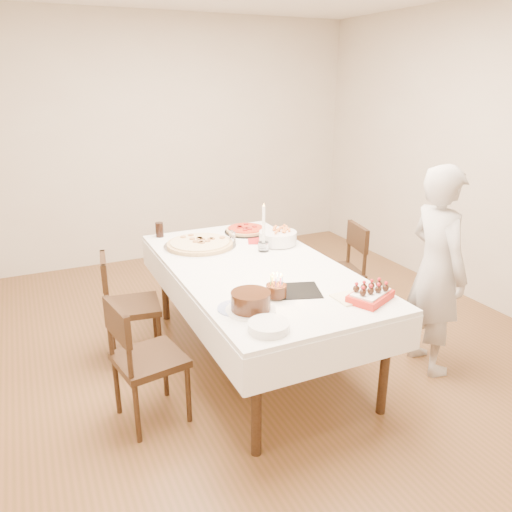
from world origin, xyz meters
name	(u,v)px	position (x,y,z in m)	size (l,w,h in m)	color
floor	(262,347)	(0.00, 0.00, 0.00)	(5.00, 5.00, 0.00)	brown
wall_back	(167,141)	(0.00, 2.50, 1.35)	(4.50, 0.04, 2.70)	beige
wall_right	(491,159)	(2.25, 0.00, 1.35)	(0.04, 5.00, 2.70)	beige
dining_table	(256,313)	(-0.11, -0.12, 0.38)	(1.14, 2.14, 0.75)	white
chair_right_savory	(336,273)	(0.81, 0.21, 0.43)	(0.44, 0.44, 0.85)	#321D10
chair_left_savory	(133,306)	(-0.93, 0.30, 0.42)	(0.43, 0.43, 0.83)	#321D10
chair_left_dessert	(150,359)	(-1.00, -0.48, 0.41)	(0.42, 0.42, 0.83)	#321D10
person	(436,271)	(1.00, -0.73, 0.75)	(0.55, 0.36, 1.50)	beige
pizza_white	(200,244)	(-0.33, 0.48, 0.77)	(0.58, 0.58, 0.04)	beige
pizza_pepperoni	(246,230)	(0.16, 0.67, 0.77)	(0.38, 0.38, 0.04)	red
red_placemat	(263,240)	(0.21, 0.42, 0.75)	(0.26, 0.26, 0.01)	#B21E1E
pasta_bowl	(278,237)	(0.26, 0.26, 0.81)	(0.30, 0.30, 0.10)	white
taper_candle	(264,227)	(0.08, 0.16, 0.94)	(0.08, 0.08, 0.38)	white
shaker_pair	(234,238)	(-0.06, 0.42, 0.80)	(0.09, 0.09, 0.10)	white
cola_glass	(160,230)	(-0.55, 0.87, 0.81)	(0.07, 0.07, 0.12)	black
layer_cake	(251,302)	(-0.45, -0.76, 0.81)	(0.29, 0.29, 0.12)	#32180C
cake_board	(299,291)	(-0.05, -0.63, 0.75)	(0.26, 0.26, 0.01)	black
birthday_cake	(276,285)	(-0.23, -0.66, 0.83)	(0.13, 0.13, 0.14)	#391E0F
strawberry_box	(370,295)	(0.27, -0.94, 0.79)	(0.28, 0.19, 0.07)	#B01E14
box_lid	(356,297)	(0.21, -0.87, 0.75)	(0.27, 0.18, 0.02)	beige
plate_stack	(269,326)	(-0.46, -1.02, 0.77)	(0.22, 0.22, 0.05)	white
china_plate	(236,308)	(-0.51, -0.70, 0.75)	(0.22, 0.22, 0.01)	white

